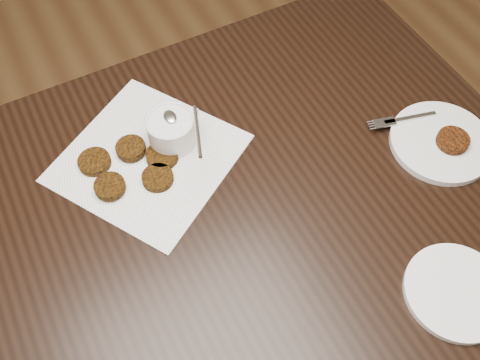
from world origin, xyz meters
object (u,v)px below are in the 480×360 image
plate_with_patty (442,140)px  plate_empty (456,292)px  napkin (148,158)px  table (194,304)px  sauce_ramekin (169,120)px

plate_with_patty → plate_empty: size_ratio=1.16×
napkin → plate_empty: bearing=-54.8°
table → sauce_ramekin: sauce_ramekin is taller
table → plate_with_patty: plate_with_patty is taller
table → sauce_ramekin: 0.50m
napkin → plate_empty: 0.64m
table → sauce_ramekin: size_ratio=10.86×
napkin → plate_with_patty: bearing=-24.2°
napkin → sauce_ramekin: 0.10m
sauce_ramekin → napkin: bearing=-165.3°
table → plate_with_patty: bearing=-6.0°
napkin → sauce_ramekin: size_ratio=2.35×
plate_with_patty → napkin: bearing=155.8°
sauce_ramekin → plate_with_patty: sauce_ramekin is taller
table → plate_empty: bearing=-40.8°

